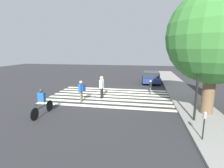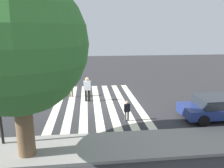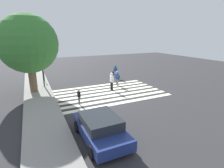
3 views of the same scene
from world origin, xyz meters
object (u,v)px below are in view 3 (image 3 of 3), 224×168
object	(u,v)px
pedestrian_adult_yellow_jacket	(112,80)
pedestrian_adult_blue_shirt	(79,96)
traffic_light	(42,56)
car_parked_dark_suv	(100,127)
street_tree	(28,44)
pedestrian_adult_tall_backpack	(117,77)
parking_meter	(44,74)
cyclist_mid_street	(115,71)

from	to	relation	value
pedestrian_adult_yellow_jacket	pedestrian_adult_blue_shirt	bearing A→B (deg)	125.31
traffic_light	pedestrian_adult_yellow_jacket	distance (m)	7.44
traffic_light	pedestrian_adult_blue_shirt	world-z (taller)	traffic_light
pedestrian_adult_blue_shirt	car_parked_dark_suv	xyz separation A→B (m)	(-5.29, 0.25, 0.00)
street_tree	pedestrian_adult_tall_backpack	distance (m)	9.19
parking_meter	pedestrian_adult_tall_backpack	distance (m)	8.52
cyclist_mid_street	pedestrian_adult_tall_backpack	bearing A→B (deg)	157.45
traffic_light	parking_meter	distance (m)	3.12
pedestrian_adult_tall_backpack	cyclist_mid_street	world-z (taller)	cyclist_mid_street
pedestrian_adult_blue_shirt	pedestrian_adult_tall_backpack	bearing A→B (deg)	117.17
pedestrian_adult_yellow_jacket	parking_meter	bearing A→B (deg)	50.18
cyclist_mid_street	car_parked_dark_suv	world-z (taller)	cyclist_mid_street
pedestrian_adult_blue_shirt	pedestrian_adult_yellow_jacket	bearing A→B (deg)	112.56
cyclist_mid_street	street_tree	bearing A→B (deg)	101.80
pedestrian_adult_blue_shirt	cyclist_mid_street	bearing A→B (deg)	128.33
traffic_light	pedestrian_adult_tall_backpack	distance (m)	7.98
street_tree	car_parked_dark_suv	bearing A→B (deg)	-163.73
street_tree	cyclist_mid_street	xyz separation A→B (m)	(1.85, -9.69, -3.72)
pedestrian_adult_tall_backpack	pedestrian_adult_yellow_jacket	bearing A→B (deg)	-31.37
pedestrian_adult_tall_backpack	car_parked_dark_suv	bearing A→B (deg)	-19.01
street_tree	cyclist_mid_street	size ratio (longest dim) A/B	3.20
car_parked_dark_suv	street_tree	bearing A→B (deg)	15.86
parking_meter	traffic_light	bearing A→B (deg)	177.75
street_tree	pedestrian_adult_yellow_jacket	xyz separation A→B (m)	(-2.51, -7.11, -3.57)
parking_meter	cyclist_mid_street	size ratio (longest dim) A/B	0.61
pedestrian_adult_blue_shirt	traffic_light	bearing A→B (deg)	-168.65
street_tree	pedestrian_adult_tall_backpack	xyz separation A→B (m)	(-1.23, -8.35, -3.63)
pedestrian_adult_yellow_jacket	pedestrian_adult_blue_shirt	world-z (taller)	pedestrian_adult_yellow_jacket
parking_meter	pedestrian_adult_yellow_jacket	xyz separation A→B (m)	(-5.98, -5.87, -0.02)
pedestrian_adult_blue_shirt	street_tree	bearing A→B (deg)	-153.29
pedestrian_adult_tall_backpack	car_parked_dark_suv	world-z (taller)	pedestrian_adult_tall_backpack
pedestrian_adult_blue_shirt	pedestrian_adult_tall_backpack	xyz separation A→B (m)	(3.52, -5.17, 0.27)
traffic_light	parking_meter	xyz separation A→B (m)	(2.15, -0.08, -2.26)
street_tree	pedestrian_adult_blue_shirt	bearing A→B (deg)	-146.24
pedestrian_adult_yellow_jacket	car_parked_dark_suv	world-z (taller)	pedestrian_adult_yellow_jacket
parking_meter	pedestrian_adult_yellow_jacket	distance (m)	8.38
parking_meter	pedestrian_adult_blue_shirt	distance (m)	8.45
pedestrian_adult_yellow_jacket	car_parked_dark_suv	distance (m)	8.62
parking_meter	pedestrian_adult_tall_backpack	world-z (taller)	pedestrian_adult_tall_backpack
pedestrian_adult_tall_backpack	street_tree	bearing A→B (deg)	-85.79
traffic_light	cyclist_mid_street	world-z (taller)	traffic_light
parking_meter	street_tree	xyz separation A→B (m)	(-3.47, 1.24, 3.55)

